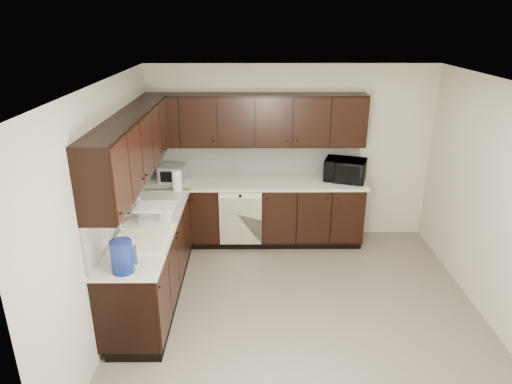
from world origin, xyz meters
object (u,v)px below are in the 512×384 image
sink (143,242)px  toaster_oven (173,174)px  microwave (345,170)px  blue_pitcher (122,257)px  storage_bin (156,214)px

sink → toaster_oven: bearing=88.7°
microwave → toaster_oven: (-2.39, -0.02, -0.04)m
microwave → blue_pitcher: 3.44m
toaster_oven → blue_pitcher: (-0.05, -2.40, 0.04)m
microwave → sink: bearing=-126.1°
toaster_oven → blue_pitcher: 2.40m
toaster_oven → sink: bearing=-86.2°
sink → microwave: size_ratio=1.48×
sink → blue_pitcher: 0.72m
toaster_oven → storage_bin: 1.30m
sink → blue_pitcher: blue_pitcher is taller
storage_bin → blue_pitcher: bearing=-94.1°
sink → storage_bin: sink is taller
sink → blue_pitcher: bearing=-90.9°
blue_pitcher → toaster_oven: bearing=67.9°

